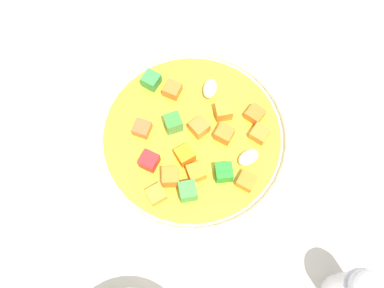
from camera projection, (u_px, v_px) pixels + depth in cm
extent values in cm
cube|color=#BAB2A0|center=(192.00, 157.00, 47.12)|extent=(140.00, 140.00, 2.00)
cylinder|color=white|center=(192.00, 146.00, 43.96)|extent=(19.64, 19.64, 4.76)
torus|color=white|center=(192.00, 135.00, 41.37)|extent=(19.78, 19.78, 1.32)
cylinder|color=gold|center=(192.00, 136.00, 41.56)|extent=(16.50, 16.50, 0.40)
cube|color=orange|center=(185.00, 155.00, 39.94)|extent=(1.60, 1.60, 1.37)
cube|color=orange|center=(172.00, 90.00, 42.39)|extent=(2.01, 2.01, 1.20)
cube|color=#D45B2D|center=(142.00, 128.00, 41.05)|extent=(2.05, 2.05, 1.03)
cube|color=#258E27|center=(226.00, 171.00, 39.32)|extent=(2.01, 2.01, 1.54)
cube|color=#36822E|center=(173.00, 123.00, 40.91)|extent=(1.85, 1.85, 1.65)
cube|color=orange|center=(223.00, 110.00, 41.49)|extent=(1.96, 1.96, 1.44)
ellipsoid|color=beige|center=(248.00, 157.00, 40.09)|extent=(2.07, 1.33, 0.94)
cube|color=green|center=(188.00, 191.00, 38.55)|extent=(1.95, 1.95, 1.76)
cube|color=orange|center=(156.00, 195.00, 38.81)|extent=(1.60, 1.60, 1.05)
cube|color=orange|center=(260.00, 134.00, 40.86)|extent=(1.90, 1.90, 1.03)
cube|color=green|center=(152.00, 80.00, 42.65)|extent=(1.94, 1.94, 1.38)
cube|color=red|center=(147.00, 157.00, 39.88)|extent=(1.99, 1.99, 1.35)
ellipsoid|color=beige|center=(210.00, 89.00, 42.49)|extent=(2.43, 2.36, 1.09)
cube|color=orange|center=(171.00, 177.00, 39.06)|extent=(2.05, 2.05, 1.65)
cube|color=orange|center=(225.00, 134.00, 40.72)|extent=(1.96, 1.96, 1.29)
cube|color=orange|center=(247.00, 181.00, 39.25)|extent=(1.96, 1.96, 1.05)
cube|color=orange|center=(196.00, 172.00, 39.43)|extent=(1.83, 1.83, 1.25)
cube|color=orange|center=(255.00, 114.00, 41.55)|extent=(1.86, 1.86, 1.06)
cube|color=orange|center=(197.00, 124.00, 41.02)|extent=(1.56, 1.56, 1.37)
cylinder|color=silver|center=(220.00, 28.00, 51.27)|extent=(11.14, 8.20, 0.78)
ellipsoid|color=silver|center=(103.00, 29.00, 51.16)|extent=(3.93, 3.79, 0.89)
sphere|color=silver|center=(366.00, 287.00, 34.44)|extent=(2.82, 2.82, 2.82)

